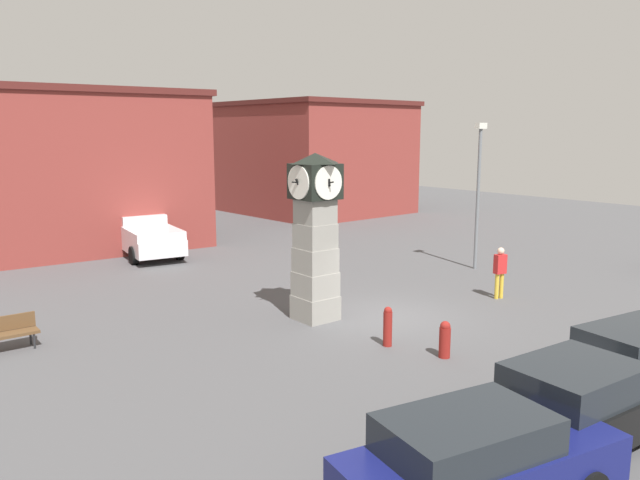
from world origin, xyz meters
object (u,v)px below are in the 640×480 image
(pedestrian_near_bench, at_px, (500,269))
(street_lamp_near_road, at_px, (478,185))
(clock_tower, at_px, (315,234))
(bollard_mid_row, at_px, (388,326))
(bollard_near_tower, at_px, (445,339))
(car_near_tower, at_px, (580,403))
(car_navy_sedan, at_px, (478,461))
(pickup_truck, at_px, (146,236))
(bench, at_px, (5,332))

(pedestrian_near_bench, bearing_deg, street_lamp_near_road, 47.31)
(clock_tower, bearing_deg, bollard_mid_row, -89.68)
(bollard_near_tower, distance_m, bollard_mid_row, 1.62)
(clock_tower, xyz_separation_m, bollard_mid_row, (0.02, -3.12, -2.11))
(car_near_tower, relative_size, pedestrian_near_bench, 2.38)
(clock_tower, relative_size, pedestrian_near_bench, 2.84)
(car_navy_sedan, bearing_deg, clock_tower, 65.95)
(pickup_truck, relative_size, pedestrian_near_bench, 3.15)
(bollard_near_tower, xyz_separation_m, bollard_mid_row, (-0.53, 1.53, 0.07))
(pedestrian_near_bench, bearing_deg, bench, 161.17)
(pickup_truck, distance_m, bench, 12.67)
(car_navy_sedan, height_order, bench, car_navy_sedan)
(bollard_mid_row, relative_size, pickup_truck, 0.19)
(clock_tower, height_order, bollard_mid_row, clock_tower)
(bench, bearing_deg, clock_tower, -19.63)
(car_near_tower, relative_size, street_lamp_near_road, 0.71)
(car_navy_sedan, bearing_deg, bench, 108.24)
(car_navy_sedan, xyz_separation_m, bench, (-3.99, 12.11, -0.28))
(car_navy_sedan, relative_size, pedestrian_near_bench, 2.69)
(car_navy_sedan, xyz_separation_m, street_lamp_near_road, (13.77, 10.64, 2.71))
(car_near_tower, bearing_deg, pedestrian_near_bench, 43.41)
(car_navy_sedan, bearing_deg, bollard_near_tower, 44.47)
(car_near_tower, xyz_separation_m, pickup_truck, (1.02, 21.76, 0.12))
(clock_tower, relative_size, car_near_tower, 1.19)
(car_navy_sedan, height_order, car_near_tower, car_near_tower)
(pickup_truck, bearing_deg, street_lamp_near_road, -49.24)
(car_navy_sedan, height_order, pedestrian_near_bench, pedestrian_near_bench)
(clock_tower, xyz_separation_m, pickup_truck, (-0.00, 12.63, -1.73))
(bollard_near_tower, xyz_separation_m, pickup_truck, (-0.55, 17.27, 0.45))
(bollard_near_tower, xyz_separation_m, car_near_tower, (-1.57, -4.48, 0.32))
(clock_tower, bearing_deg, pickup_truck, 90.00)
(bollard_near_tower, bearing_deg, pedestrian_near_bench, 23.60)
(bollard_near_tower, height_order, pickup_truck, pickup_truck)
(clock_tower, distance_m, pickup_truck, 12.75)
(car_near_tower, bearing_deg, bollard_near_tower, 70.74)
(bollard_near_tower, relative_size, car_navy_sedan, 0.20)
(street_lamp_near_road, bearing_deg, car_near_tower, -135.35)
(bollard_mid_row, height_order, pedestrian_near_bench, pedestrian_near_bench)
(bollard_near_tower, height_order, bench, bollard_near_tower)
(car_navy_sedan, distance_m, bench, 12.75)
(bench, xyz_separation_m, street_lamp_near_road, (17.76, -1.47, 2.98))
(clock_tower, bearing_deg, car_near_tower, -96.39)
(bench, relative_size, pedestrian_near_bench, 0.90)
(clock_tower, bearing_deg, street_lamp_near_road, 8.38)
(clock_tower, height_order, pickup_truck, clock_tower)
(clock_tower, distance_m, car_near_tower, 9.37)
(car_navy_sedan, relative_size, car_near_tower, 1.13)
(bollard_mid_row, bearing_deg, car_navy_sedan, -124.12)
(clock_tower, distance_m, bench, 8.87)
(bollard_mid_row, relative_size, pedestrian_near_bench, 0.61)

